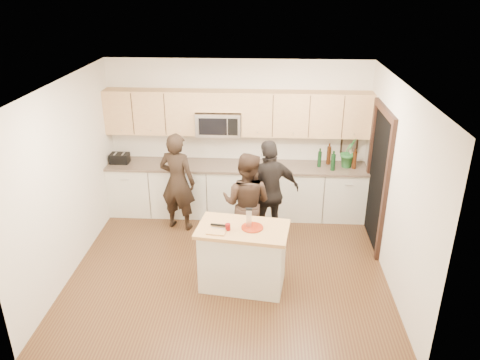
# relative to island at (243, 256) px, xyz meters

# --- Properties ---
(floor) EXTENTS (4.50, 4.50, 0.00)m
(floor) POSITION_rel_island_xyz_m (-0.22, 0.43, -0.45)
(floor) COLOR #52381C
(floor) RESTS_ON ground
(room_shell) EXTENTS (4.52, 4.02, 2.71)m
(room_shell) POSITION_rel_island_xyz_m (-0.22, 0.43, 1.28)
(room_shell) COLOR beige
(room_shell) RESTS_ON ground
(back_cabinetry) EXTENTS (4.50, 0.66, 0.94)m
(back_cabinetry) POSITION_rel_island_xyz_m (-0.22, 2.12, 0.02)
(back_cabinetry) COLOR beige
(back_cabinetry) RESTS_ON ground
(upper_cabinetry) EXTENTS (4.50, 0.33, 0.75)m
(upper_cabinetry) POSITION_rel_island_xyz_m (-0.19, 2.27, 1.39)
(upper_cabinetry) COLOR tan
(upper_cabinetry) RESTS_ON ground
(microwave) EXTENTS (0.76, 0.41, 0.40)m
(microwave) POSITION_rel_island_xyz_m (-0.53, 2.23, 1.20)
(microwave) COLOR silver
(microwave) RESTS_ON ground
(doorway) EXTENTS (0.06, 1.25, 2.20)m
(doorway) POSITION_rel_island_xyz_m (2.01, 1.33, 0.70)
(doorway) COLOR black
(doorway) RESTS_ON ground
(framed_picture) EXTENTS (0.30, 0.03, 0.38)m
(framed_picture) POSITION_rel_island_xyz_m (1.73, 2.42, 0.83)
(framed_picture) COLOR black
(framed_picture) RESTS_ON ground
(dish_towel) EXTENTS (0.34, 0.60, 0.48)m
(dish_towel) POSITION_rel_island_xyz_m (-1.17, 1.94, 0.35)
(dish_towel) COLOR white
(dish_towel) RESTS_ON ground
(island) EXTENTS (1.28, 0.85, 0.90)m
(island) POSITION_rel_island_xyz_m (0.00, 0.00, 0.00)
(island) COLOR beige
(island) RESTS_ON ground
(red_plate) EXTENTS (0.29, 0.29, 0.02)m
(red_plate) POSITION_rel_island_xyz_m (0.12, -0.00, 0.45)
(red_plate) COLOR maroon
(red_plate) RESTS_ON island
(box_grater) EXTENTS (0.09, 0.06, 0.26)m
(box_grater) POSITION_rel_island_xyz_m (0.08, 0.02, 0.59)
(box_grater) COLOR silver
(box_grater) RESTS_ON red_plate
(drink_glass) EXTENTS (0.07, 0.07, 0.09)m
(drink_glass) POSITION_rel_island_xyz_m (-0.19, -0.08, 0.49)
(drink_glass) COLOR maroon
(drink_glass) RESTS_ON island
(cutting_board) EXTENTS (0.26, 0.19, 0.02)m
(cutting_board) POSITION_rel_island_xyz_m (-0.34, -0.15, 0.45)
(cutting_board) COLOR #B9814D
(cutting_board) RESTS_ON island
(tongs) EXTENTS (0.23, 0.06, 0.02)m
(tongs) POSITION_rel_island_xyz_m (-0.32, 0.00, 0.47)
(tongs) COLOR black
(tongs) RESTS_ON cutting_board
(knife) EXTENTS (0.18, 0.04, 0.01)m
(knife) POSITION_rel_island_xyz_m (-0.31, -0.07, 0.47)
(knife) COLOR silver
(knife) RESTS_ON cutting_board
(toaster) EXTENTS (0.32, 0.22, 0.17)m
(toaster) POSITION_rel_island_xyz_m (-2.27, 2.10, 0.57)
(toaster) COLOR black
(toaster) RESTS_ON back_cabinetry
(bottle_cluster) EXTENTS (0.65, 0.35, 0.38)m
(bottle_cluster) POSITION_rel_island_xyz_m (1.51, 2.13, 0.66)
(bottle_cluster) COLOR black
(bottle_cluster) RESTS_ON back_cabinetry
(orchid) EXTENTS (0.38, 0.37, 0.54)m
(orchid) POSITION_rel_island_xyz_m (1.69, 2.15, 0.76)
(orchid) COLOR #2D7234
(orchid) RESTS_ON back_cabinetry
(woman_left) EXTENTS (0.69, 0.54, 1.68)m
(woman_left) POSITION_rel_island_xyz_m (-1.16, 1.56, 0.38)
(woman_left) COLOR black
(woman_left) RESTS_ON ground
(woman_center) EXTENTS (0.92, 0.80, 1.61)m
(woman_center) POSITION_rel_island_xyz_m (0.01, 0.92, 0.35)
(woman_center) COLOR #2F2017
(woman_center) RESTS_ON ground
(woman_right) EXTENTS (1.08, 0.79, 1.71)m
(woman_right) POSITION_rel_island_xyz_m (0.35, 1.20, 0.40)
(woman_right) COLOR black
(woman_right) RESTS_ON ground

